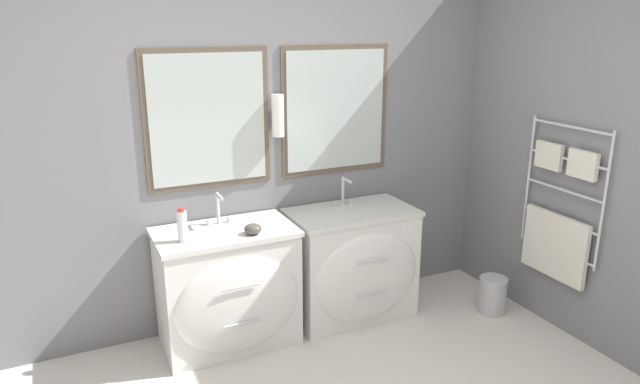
{
  "coord_description": "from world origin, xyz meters",
  "views": [
    {
      "loc": [
        -1.28,
        -1.92,
        2.1
      ],
      "look_at": [
        0.19,
        1.21,
        1.06
      ],
      "focal_mm": 32.0,
      "sensor_mm": 36.0,
      "label": 1
    }
  ],
  "objects_px": {
    "vanity_right": "(353,264)",
    "vanity_left": "(229,288)",
    "toiletry_bottle": "(182,226)",
    "waste_bin": "(492,294)",
    "amenity_bowl": "(253,229)"
  },
  "relations": [
    {
      "from": "vanity_left",
      "to": "waste_bin",
      "type": "distance_m",
      "value": 1.96
    },
    {
      "from": "vanity_left",
      "to": "toiletry_bottle",
      "type": "distance_m",
      "value": 0.57
    },
    {
      "from": "vanity_left",
      "to": "toiletry_bottle",
      "type": "relative_size",
      "value": 4.16
    },
    {
      "from": "vanity_right",
      "to": "waste_bin",
      "type": "distance_m",
      "value": 1.08
    },
    {
      "from": "vanity_left",
      "to": "amenity_bowl",
      "type": "distance_m",
      "value": 0.47
    },
    {
      "from": "vanity_right",
      "to": "toiletry_bottle",
      "type": "distance_m",
      "value": 1.31
    },
    {
      "from": "amenity_bowl",
      "to": "vanity_right",
      "type": "bearing_deg",
      "value": 8.14
    },
    {
      "from": "vanity_right",
      "to": "amenity_bowl",
      "type": "relative_size",
      "value": 7.99
    },
    {
      "from": "toiletry_bottle",
      "to": "amenity_bowl",
      "type": "xyz_separation_m",
      "value": [
        0.43,
        -0.06,
        -0.07
      ]
    },
    {
      "from": "amenity_bowl",
      "to": "waste_bin",
      "type": "bearing_deg",
      "value": -9.43
    },
    {
      "from": "vanity_left",
      "to": "toiletry_bottle",
      "type": "height_order",
      "value": "toiletry_bottle"
    },
    {
      "from": "amenity_bowl",
      "to": "waste_bin",
      "type": "height_order",
      "value": "amenity_bowl"
    },
    {
      "from": "vanity_right",
      "to": "vanity_left",
      "type": "bearing_deg",
      "value": 180.0
    },
    {
      "from": "vanity_right",
      "to": "toiletry_bottle",
      "type": "height_order",
      "value": "toiletry_bottle"
    },
    {
      "from": "vanity_right",
      "to": "waste_bin",
      "type": "height_order",
      "value": "vanity_right"
    }
  ]
}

